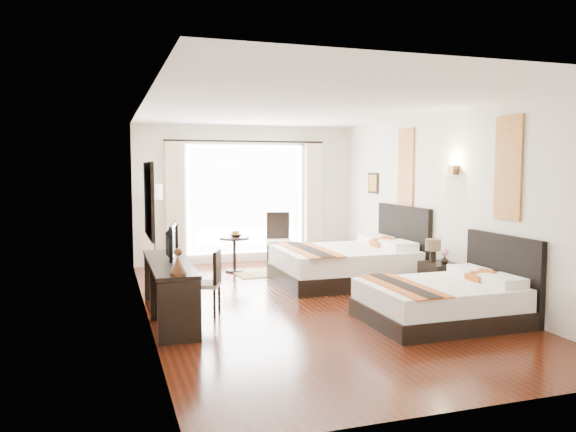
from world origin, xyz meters
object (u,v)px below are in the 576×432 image
object	(u,v)px
bed_far	(349,263)
desk_chair	(206,295)
window_chair	(279,250)
table_lamp	(433,247)
side_table	(234,254)
nightstand	(440,280)
vase	(444,262)
console_desk	(169,290)
floor_lamp	(154,197)
bed_near	(446,300)
fruit_bowl	(236,235)
television	(168,241)

from	to	relation	value
bed_far	desk_chair	bearing A→B (deg)	-154.18
bed_far	window_chair	distance (m)	2.00
table_lamp	side_table	distance (m)	3.81
nightstand	vase	xyz separation A→B (m)	(-0.00, -0.11, 0.30)
console_desk	side_table	xyz separation A→B (m)	(1.53, 3.00, -0.05)
bed_far	window_chair	world-z (taller)	bed_far
vase	console_desk	world-z (taller)	console_desk
vase	nightstand	bearing A→B (deg)	89.62
vase	floor_lamp	bearing A→B (deg)	135.31
bed_far	table_lamp	xyz separation A→B (m)	(0.81, -1.30, 0.42)
side_table	window_chair	size ratio (longest dim) A/B	0.61
bed_near	bed_far	distance (m)	2.61
nightstand	fruit_bowl	bearing A→B (deg)	128.56
bed_far	nightstand	size ratio (longest dim) A/B	4.14
window_chair	nightstand	bearing A→B (deg)	34.51
window_chair	fruit_bowl	bearing A→B (deg)	-62.63
bed_near	window_chair	distance (m)	4.57
vase	window_chair	distance (m)	3.77
bed_near	nightstand	distance (m)	1.33
desk_chair	window_chair	size ratio (longest dim) A/B	0.81
table_lamp	desk_chair	world-z (taller)	table_lamp
nightstand	fruit_bowl	world-z (taller)	fruit_bowl
nightstand	window_chair	distance (m)	3.66
bed_near	television	size ratio (longest dim) A/B	2.44
vase	console_desk	bearing A→B (deg)	177.66
bed_near	console_desk	xyz separation A→B (m)	(-3.33, 1.20, 0.10)
console_desk	floor_lamp	distance (m)	3.80
window_chair	bed_near	bearing A→B (deg)	20.88
nightstand	floor_lamp	bearing A→B (deg)	136.16
vase	desk_chair	distance (m)	3.53
bed_far	television	xyz separation A→B (m)	(-3.14, -1.13, 0.65)
table_lamp	television	world-z (taller)	television
console_desk	bed_far	bearing A→B (deg)	23.90
bed_far	television	size ratio (longest dim) A/B	2.89
vase	console_desk	size ratio (longest dim) A/B	0.06
bed_near	vase	xyz separation A→B (m)	(0.66, 1.04, 0.28)
desk_chair	floor_lamp	bearing A→B (deg)	-62.55
television	floor_lamp	xyz separation A→B (m)	(0.10, 3.40, 0.40)
bed_near	fruit_bowl	world-z (taller)	bed_near
table_lamp	side_table	xyz separation A→B (m)	(-2.43, 2.90, -0.43)
television	fruit_bowl	xyz separation A→B (m)	(1.54, 2.74, -0.30)
television	console_desk	bearing A→B (deg)	-172.13
table_lamp	vase	xyz separation A→B (m)	(0.03, -0.26, -0.19)
bed_near	window_chair	xyz separation A→B (m)	(-0.83, 4.49, 0.04)
table_lamp	console_desk	xyz separation A→B (m)	(-3.96, -0.10, -0.38)
table_lamp	desk_chair	size ratio (longest dim) A/B	0.43
television	side_table	size ratio (longest dim) A/B	1.21
vase	fruit_bowl	size ratio (longest dim) A/B	0.56
table_lamp	console_desk	distance (m)	3.98
vase	television	bearing A→B (deg)	173.85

